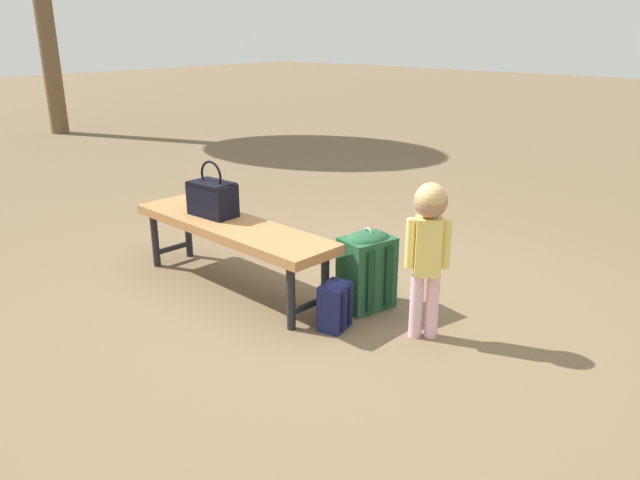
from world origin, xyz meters
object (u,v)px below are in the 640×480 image
object	(u,v)px
child_standing	(428,237)
backpack_small	(335,303)
backpack_large	(367,268)
park_bench	(231,231)
handbag	(212,197)

from	to	relation	value
child_standing	backpack_small	xyz separation A→B (m)	(-0.43, -0.25, -0.43)
child_standing	backpack_small	world-z (taller)	child_standing
backpack_small	backpack_large	bearing A→B (deg)	96.57
child_standing	backpack_large	distance (m)	0.58
park_bench	backpack_small	xyz separation A→B (m)	(0.87, 0.00, -0.24)
child_standing	backpack_large	xyz separation A→B (m)	(-0.47, 0.10, -0.33)
handbag	backpack_small	bearing A→B (deg)	-1.29
park_bench	child_standing	distance (m)	1.34
handbag	child_standing	bearing A→B (deg)	8.44
child_standing	park_bench	bearing A→B (deg)	-169.02
handbag	backpack_small	xyz separation A→B (m)	(1.08, -0.02, -0.42)
park_bench	handbag	distance (m)	0.28
park_bench	child_standing	size ratio (longest dim) A/B	1.83
park_bench	backpack_large	distance (m)	0.91
backpack_large	park_bench	bearing A→B (deg)	-157.22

